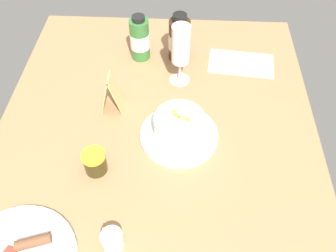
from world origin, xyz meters
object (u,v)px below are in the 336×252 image
at_px(menu_card, 111,93).
at_px(porridge_bowl, 179,128).
at_px(creamer_jug, 112,240).
at_px(cutlery_setting, 240,63).
at_px(jam_jar, 95,162).
at_px(sauce_bottle_brown, 179,39).
at_px(wine_glass, 181,47).
at_px(sauce_bottle_green, 140,39).

bearing_deg(menu_card, porridge_bowl, -116.88).
height_order(porridge_bowl, creamer_jug, porridge_bowl).
bearing_deg(cutlery_setting, porridge_bowl, 149.21).
bearing_deg(jam_jar, cutlery_setting, -42.36).
bearing_deg(sauce_bottle_brown, menu_card, 142.61).
xyz_separation_m(wine_glass, sauce_bottle_brown, (0.10, 0.01, -0.05)).
bearing_deg(porridge_bowl, wine_glass, 1.32).
height_order(creamer_jug, sauce_bottle_green, sauce_bottle_green).
bearing_deg(cutlery_setting, creamer_jug, 152.62).
xyz_separation_m(sauce_bottle_green, menu_card, (-0.22, 0.05, -0.01)).
xyz_separation_m(jam_jar, sauce_bottle_brown, (0.43, -0.18, 0.04)).
relative_size(jam_jar, sauce_bottle_green, 0.42).
bearing_deg(sauce_bottle_brown, porridge_bowl, -178.01).
bearing_deg(jam_jar, sauce_bottle_brown, -23.14).
height_order(creamer_jug, sauce_bottle_brown, sauce_bottle_brown).
distance_m(cutlery_setting, menu_card, 0.42).
xyz_separation_m(cutlery_setting, menu_card, (-0.21, 0.36, 0.05)).
xyz_separation_m(creamer_jug, sauce_bottle_brown, (0.61, -0.12, 0.05)).
height_order(sauce_bottle_brown, sauce_bottle_green, sauce_bottle_brown).
bearing_deg(sauce_bottle_brown, creamer_jug, 169.23).
height_order(wine_glass, menu_card, wine_glass).
relative_size(cutlery_setting, wine_glass, 1.12).
distance_m(sauce_bottle_green, menu_card, 0.23).
relative_size(sauce_bottle_green, menu_card, 1.27).
xyz_separation_m(porridge_bowl, menu_card, (0.09, 0.18, 0.02)).
bearing_deg(porridge_bowl, cutlery_setting, -30.79).
bearing_deg(porridge_bowl, creamer_jug, 156.36).
relative_size(wine_glass, menu_card, 1.63).
xyz_separation_m(wine_glass, menu_card, (-0.12, 0.18, -0.06)).
relative_size(wine_glass, jam_jar, 3.08).
height_order(wine_glass, sauce_bottle_green, wine_glass).
bearing_deg(creamer_jug, menu_card, 8.44).
distance_m(jam_jar, menu_card, 0.20).
xyz_separation_m(cutlery_setting, jam_jar, (-0.41, 0.37, 0.03)).
distance_m(sauce_bottle_brown, menu_card, 0.28).
relative_size(creamer_jug, sauce_bottle_green, 0.36).
xyz_separation_m(jam_jar, sauce_bottle_green, (0.43, -0.06, 0.04)).
height_order(jam_jar, menu_card, menu_card).
relative_size(cutlery_setting, jam_jar, 3.45).
bearing_deg(menu_card, sauce_bottle_green, -13.57).
relative_size(cutlery_setting, sauce_bottle_brown, 1.36).
xyz_separation_m(sauce_bottle_brown, sauce_bottle_green, (-0.00, 0.12, -0.00)).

